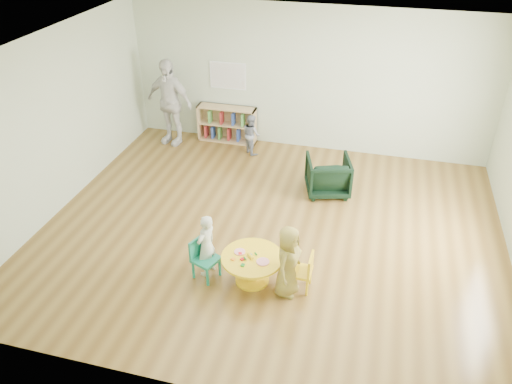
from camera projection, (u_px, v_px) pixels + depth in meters
room at (274, 117)px, 6.77m from camera, size 7.10×7.00×2.80m
activity_table at (252, 264)px, 6.64m from camera, size 0.83×0.83×0.46m
kid_chair_left at (203, 257)px, 6.72m from camera, size 0.41×0.41×0.59m
kid_chair_right at (303, 271)px, 6.51m from camera, size 0.30×0.30×0.56m
bookshelf at (227, 124)px, 10.28m from camera, size 1.20×0.30×0.75m
alphabet_poster at (228, 76)px, 9.85m from camera, size 0.74×0.01×0.54m
armchair at (328, 175)px, 8.55m from camera, size 0.89×0.90×0.67m
child_left at (206, 246)px, 6.69m from camera, size 0.32×0.40×0.94m
child_right at (288, 261)px, 6.35m from camera, size 0.41×0.55×1.02m
toddler at (251, 134)px, 9.78m from camera, size 0.49×0.49×0.80m
adult_caretaker at (169, 102)px, 9.94m from camera, size 1.09×0.64×1.75m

